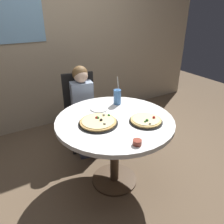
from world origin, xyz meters
TOP-DOWN VIEW (x-y plane):
  - ground_plane at (0.00, 0.00)m, footprint 8.00×8.00m
  - wall_with_window at (-0.00, 1.67)m, footprint 5.20×0.14m
  - dining_table at (0.00, 0.00)m, footprint 1.11×1.11m
  - chair_wooden at (0.02, 0.88)m, footprint 0.47×0.47m
  - diner_child at (-0.01, 0.70)m, footprint 0.32×0.43m
  - pizza_veggie at (-0.18, -0.01)m, footprint 0.36×0.36m
  - pizza_cheese at (0.21, -0.20)m, footprint 0.30×0.30m
  - soda_cup at (0.20, 0.28)m, footprint 0.08×0.08m
  - sauce_bowl at (-0.07, -0.45)m, footprint 0.07×0.07m
  - plate_small at (-0.03, 0.26)m, footprint 0.18×0.18m

SIDE VIEW (x-z plane):
  - ground_plane at x=0.00m, z-range 0.00..0.00m
  - diner_child at x=-0.01m, z-range -0.06..1.02m
  - chair_wooden at x=0.02m, z-range 0.06..1.01m
  - dining_table at x=0.00m, z-range 0.26..1.01m
  - plate_small at x=-0.03m, z-range 0.75..0.76m
  - pizza_cheese at x=0.21m, z-range 0.74..0.79m
  - pizza_veggie at x=-0.18m, z-range 0.74..0.79m
  - sauce_bowl at x=-0.07m, z-range 0.75..0.79m
  - soda_cup at x=0.20m, z-range 0.68..0.98m
  - wall_with_window at x=0.00m, z-range 0.00..2.90m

